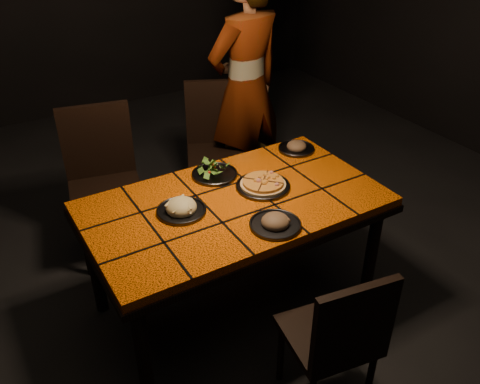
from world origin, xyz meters
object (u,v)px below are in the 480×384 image
dining_table (235,212)px  chair_near (338,336)px  chair_far_left (103,173)px  plate_pizza (263,185)px  plate_pasta (181,208)px  chair_far_right (217,140)px  diner (246,89)px

dining_table → chair_near: bearing=-87.9°
chair_far_left → plate_pizza: size_ratio=2.79×
dining_table → plate_pasta: (-0.30, 0.04, 0.10)m
plate_pizza → chair_far_right: bearing=76.1°
plate_pizza → plate_pasta: plate_pasta is taller
chair_far_right → plate_pasta: 1.26m
dining_table → chair_near: (0.03, -0.86, -0.18)m
plate_pizza → dining_table: bearing=-170.8°
chair_far_left → diner: bearing=16.5°
diner → chair_near: bearing=59.9°
chair_far_left → plate_pasta: bearing=-68.8°
dining_table → chair_far_right: (0.45, 1.03, -0.10)m
chair_near → chair_far_right: bearing=-93.3°
chair_far_left → diner: 1.21m
chair_near → plate_pasta: (-0.33, 0.90, 0.28)m
chair_near → plate_pizza: (0.17, 0.89, 0.27)m
dining_table → plate_pasta: bearing=171.5°
dining_table → diner: (0.71, 1.05, 0.24)m
diner → dining_table: bearing=45.4°
chair_far_left → plate_pizza: chair_far_left is taller
dining_table → chair_far_left: size_ratio=1.60×
chair_near → plate_pizza: bearing=-91.7°
diner → plate_pizza: diner is taller
plate_pizza → plate_pasta: 0.50m
dining_table → plate_pizza: 0.23m
plate_pizza → chair_near: bearing=-100.9°
chair_far_right → plate_pizza: 1.05m
chair_near → chair_far_left: size_ratio=0.85×
dining_table → diner: 1.29m
diner → plate_pasta: size_ratio=6.96×
diner → plate_pasta: bearing=34.5°
chair_near → chair_far_right: chair_far_right is taller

